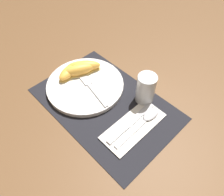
{
  "coord_description": "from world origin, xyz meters",
  "views": [
    {
      "loc": [
        0.34,
        -0.3,
        0.57
      ],
      "look_at": [
        0.01,
        0.02,
        0.02
      ],
      "focal_mm": 35.0,
      "sensor_mm": 36.0,
      "label": 1
    }
  ],
  "objects": [
    {
      "name": "placemat",
      "position": [
        0.0,
        0.0,
        0.0
      ],
      "size": [
        0.47,
        0.31,
        0.0
      ],
      "color": "black",
      "rests_on": "ground_plane"
    },
    {
      "name": "plate",
      "position": [
        -0.1,
        -0.0,
        0.01
      ],
      "size": [
        0.27,
        0.27,
        0.02
      ],
      "color": "white",
      "rests_on": "placemat"
    },
    {
      "name": "fork",
      "position": [
        -0.08,
        0.0,
        0.02
      ],
      "size": [
        0.19,
        0.05,
        0.0
      ],
      "color": "#BCBCC1",
      "rests_on": "plate"
    },
    {
      "name": "juice_glass",
      "position": [
        0.08,
        0.11,
        0.05
      ],
      "size": [
        0.06,
        0.06,
        0.1
      ],
      "color": "silver",
      "rests_on": "placemat"
    },
    {
      "name": "napkin",
      "position": [
        0.13,
        0.0,
        0.01
      ],
      "size": [
        0.09,
        0.21,
        0.0
      ],
      "color": "white",
      "rests_on": "placemat"
    },
    {
      "name": "knife",
      "position": [
        0.11,
        -0.0,
        0.01
      ],
      "size": [
        0.02,
        0.2,
        0.01
      ],
      "color": "#BCBCC1",
      "rests_on": "napkin"
    },
    {
      "name": "citrus_wedge_2",
      "position": [
        -0.18,
        -0.01,
        0.03
      ],
      "size": [
        0.07,
        0.11,
        0.03
      ],
      "color": "#F4DB84",
      "rests_on": "plate"
    },
    {
      "name": "ground_plane",
      "position": [
        0.0,
        0.0,
        0.0
      ],
      "size": [
        3.0,
        3.0,
        0.0
      ],
      "primitive_type": "plane",
      "color": "brown"
    },
    {
      "name": "citrus_wedge_1",
      "position": [
        -0.15,
        0.02,
        0.04
      ],
      "size": [
        0.09,
        0.12,
        0.04
      ],
      "color": "#F4DB84",
      "rests_on": "plate"
    },
    {
      "name": "citrus_wedge_0",
      "position": [
        -0.16,
        0.04,
        0.04
      ],
      "size": [
        0.11,
        0.12,
        0.04
      ],
      "color": "#F4DB84",
      "rests_on": "plate"
    },
    {
      "name": "spoon",
      "position": [
        0.14,
        0.04,
        0.01
      ],
      "size": [
        0.03,
        0.19,
        0.01
      ],
      "color": "#BCBCC1",
      "rests_on": "napkin"
    }
  ]
}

